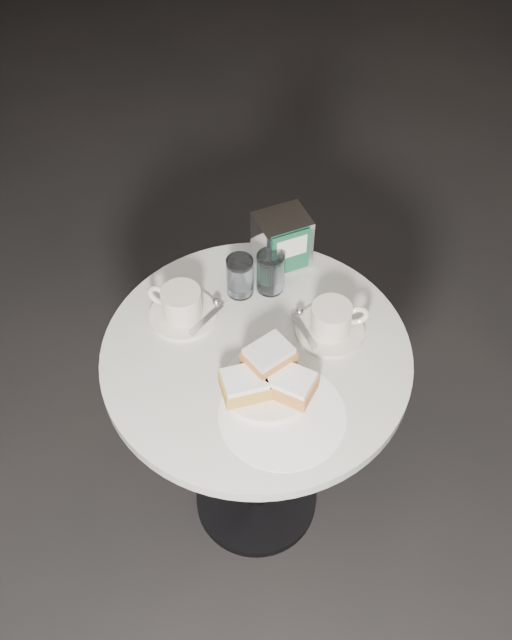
% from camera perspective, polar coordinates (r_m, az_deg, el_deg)
% --- Properties ---
extents(ground, '(7.00, 7.00, 0.00)m').
position_cam_1_polar(ground, '(2.24, 0.01, -14.20)').
color(ground, black).
rests_on(ground, ground).
extents(cafe_table, '(0.70, 0.70, 0.74)m').
position_cam_1_polar(cafe_table, '(1.76, 0.02, -6.43)').
color(cafe_table, black).
rests_on(cafe_table, ground).
extents(sugar_spill, '(0.28, 0.28, 0.00)m').
position_cam_1_polar(sugar_spill, '(1.50, 2.12, -7.56)').
color(sugar_spill, white).
rests_on(sugar_spill, cafe_table).
extents(beignet_plate, '(0.22, 0.21, 0.10)m').
position_cam_1_polar(beignet_plate, '(1.51, 0.94, -4.68)').
color(beignet_plate, white).
rests_on(beignet_plate, cafe_table).
extents(coffee_cup_left, '(0.21, 0.21, 0.08)m').
position_cam_1_polar(coffee_cup_left, '(1.65, -5.98, 1.15)').
color(coffee_cup_left, silver).
rests_on(coffee_cup_left, cafe_table).
extents(coffee_cup_right, '(0.18, 0.18, 0.08)m').
position_cam_1_polar(coffee_cup_right, '(1.61, 6.05, -0.13)').
color(coffee_cup_right, beige).
rests_on(coffee_cup_right, cafe_table).
extents(water_glass_left, '(0.07, 0.07, 0.10)m').
position_cam_1_polar(water_glass_left, '(1.68, -1.29, 3.48)').
color(water_glass_left, silver).
rests_on(water_glass_left, cafe_table).
extents(water_glass_right, '(0.09, 0.09, 0.11)m').
position_cam_1_polar(water_glass_right, '(1.69, 1.15, 3.81)').
color(water_glass_right, silver).
rests_on(water_glass_right, cafe_table).
extents(napkin_dispenser, '(0.15, 0.14, 0.14)m').
position_cam_1_polar(napkin_dispenser, '(1.73, 2.10, 6.35)').
color(napkin_dispenser, silver).
rests_on(napkin_dispenser, cafe_table).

